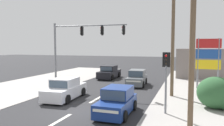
# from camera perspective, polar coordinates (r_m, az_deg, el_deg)

# --- Properties ---
(ground_plane) EXTENTS (140.00, 140.00, 0.00)m
(ground_plane) POSITION_cam_1_polar(r_m,az_deg,el_deg) (13.77, -9.10, -12.11)
(ground_plane) COLOR #28282B
(lane_dash_near) EXTENTS (0.20, 2.40, 0.01)m
(lane_dash_near) POSITION_cam_1_polar(r_m,az_deg,el_deg) (12.13, -13.70, -14.47)
(lane_dash_near) COLOR silver
(lane_dash_near) RESTS_ON ground
(lane_dash_mid) EXTENTS (0.20, 2.40, 0.01)m
(lane_dash_mid) POSITION_cam_1_polar(r_m,az_deg,el_deg) (16.38, -4.07, -9.37)
(lane_dash_mid) COLOR silver
(lane_dash_mid) RESTS_ON ground
(lane_dash_far) EXTENTS (0.20, 2.40, 0.01)m
(lane_dash_far) POSITION_cam_1_polar(r_m,az_deg,el_deg) (20.96, 1.34, -6.30)
(lane_dash_far) COLOR silver
(lane_dash_far) RESTS_ON ground
(kerb_left_verge) EXTENTS (8.00, 40.00, 0.02)m
(kerb_left_verge) POSITION_cam_1_polar(r_m,az_deg,el_deg) (21.85, -24.06, -6.23)
(kerb_left_verge) COLOR #A39E99
(kerb_left_verge) RESTS_ON ground
(utility_pole_foreground_right) EXTENTS (3.77, 0.67, 9.22)m
(utility_pole_foreground_right) POSITION_cam_1_polar(r_m,az_deg,el_deg) (10.95, 19.63, 9.75)
(utility_pole_foreground_right) COLOR brown
(utility_pole_foreground_right) RESTS_ON ground
(utility_pole_midground_right) EXTENTS (1.80, 0.26, 9.76)m
(utility_pole_midground_right) POSITION_cam_1_polar(r_m,az_deg,el_deg) (17.51, 15.64, 8.24)
(utility_pole_midground_right) COLOR brown
(utility_pole_midground_right) RESTS_ON ground
(traffic_signal_mast) EXTENTS (6.89, 0.60, 6.00)m
(traffic_signal_mast) POSITION_cam_1_polar(r_m,az_deg,el_deg) (19.79, -8.73, 5.67)
(traffic_signal_mast) COLOR slate
(traffic_signal_mast) RESTS_ON ground
(pedestal_signal_right_kerb) EXTENTS (0.44, 0.30, 3.56)m
(pedestal_signal_right_kerb) POSITION_cam_1_polar(r_m,az_deg,el_deg) (12.81, 13.95, -2.37)
(pedestal_signal_right_kerb) COLOR slate
(pedestal_signal_right_kerb) RESTS_ON ground
(shopping_plaza_sign) EXTENTS (2.10, 0.16, 4.60)m
(shopping_plaza_sign) POSITION_cam_1_polar(r_m,az_deg,el_deg) (21.40, 23.84, 1.58)
(shopping_plaza_sign) COLOR slate
(shopping_plaza_sign) RESTS_ON ground
(roadside_bush) EXTENTS (2.40, 2.06, 2.01)m
(roadside_bush) POSITION_cam_1_polar(r_m,az_deg,el_deg) (15.16, 25.92, -7.28)
(roadside_bush) COLOR #2D5B33
(roadside_bush) RESTS_ON ground
(sedan_oncoming_mid) EXTENTS (2.06, 4.32, 1.56)m
(sedan_oncoming_mid) POSITION_cam_1_polar(r_m,az_deg,el_deg) (16.65, -12.11, -6.76)
(sedan_oncoming_mid) COLOR silver
(sedan_oncoming_mid) RESTS_ON ground
(hatchback_receding_far) EXTENTS (1.94, 3.72, 1.53)m
(hatchback_receding_far) POSITION_cam_1_polar(r_m,az_deg,el_deg) (22.04, 6.48, -3.96)
(hatchback_receding_far) COLOR slate
(hatchback_receding_far) RESTS_ON ground
(hatchback_crossing_left) EXTENTS (1.79, 3.65, 1.53)m
(hatchback_crossing_left) POSITION_cam_1_polar(r_m,az_deg,el_deg) (12.80, 1.29, -10.06)
(hatchback_crossing_left) COLOR navy
(hatchback_crossing_left) RESTS_ON ground
(sedan_kerbside_parked) EXTENTS (1.92, 4.26, 1.56)m
(sedan_kerbside_parked) POSITION_cam_1_polar(r_m,az_deg,el_deg) (26.54, -0.72, -2.51)
(sedan_kerbside_parked) COLOR black
(sedan_kerbside_parked) RESTS_ON ground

